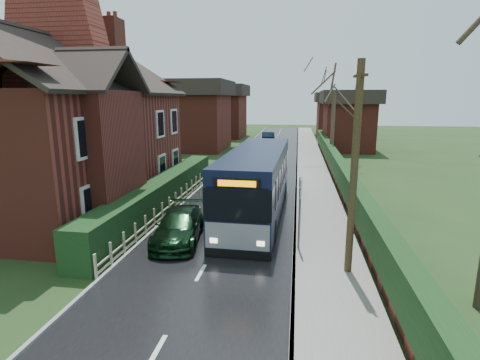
% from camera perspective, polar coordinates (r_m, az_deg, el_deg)
% --- Properties ---
extents(ground, '(140.00, 140.00, 0.00)m').
position_cam_1_polar(ground, '(14.62, -3.99, -10.53)').
color(ground, '#28411C').
rests_on(ground, ground).
extents(road, '(6.00, 100.00, 0.02)m').
position_cam_1_polar(road, '(24.00, 1.23, -1.30)').
color(road, black).
rests_on(road, ground).
extents(pavement, '(2.50, 100.00, 0.14)m').
position_cam_1_polar(pavement, '(23.83, 11.42, -1.50)').
color(pavement, slate).
rests_on(pavement, ground).
extents(kerb_right, '(0.12, 100.00, 0.14)m').
position_cam_1_polar(kerb_right, '(23.80, 8.54, -1.41)').
color(kerb_right, gray).
rests_on(kerb_right, ground).
extents(kerb_left, '(0.12, 100.00, 0.10)m').
position_cam_1_polar(kerb_left, '(24.57, -5.84, -0.95)').
color(kerb_left, gray).
rests_on(kerb_left, ground).
extents(front_hedge, '(1.20, 16.00, 1.60)m').
position_cam_1_polar(front_hedge, '(20.01, -11.82, -2.02)').
color(front_hedge, black).
rests_on(front_hedge, ground).
extents(picket_fence, '(0.10, 16.00, 0.90)m').
position_cam_1_polar(picket_fence, '(19.85, -9.74, -3.10)').
color(picket_fence, tan).
rests_on(picket_fence, ground).
extents(right_wall_hedge, '(0.60, 50.00, 1.80)m').
position_cam_1_polar(right_wall_hedge, '(23.75, 15.26, 0.61)').
color(right_wall_hedge, maroon).
rests_on(right_wall_hedge, ground).
extents(brick_house, '(9.30, 14.60, 10.30)m').
position_cam_1_polar(brick_house, '(21.46, -24.77, 7.76)').
color(brick_house, maroon).
rests_on(brick_house, ground).
extents(bus, '(2.69, 10.77, 3.26)m').
position_cam_1_polar(bus, '(18.22, 2.56, -0.54)').
color(bus, black).
rests_on(bus, ground).
extents(car_silver, '(1.52, 3.65, 1.23)m').
position_cam_1_polar(car_silver, '(24.22, -2.24, 0.29)').
color(car_silver, silver).
rests_on(car_silver, ground).
extents(car_green, '(2.23, 4.43, 1.23)m').
position_cam_1_polar(car_green, '(15.45, -9.28, -6.94)').
color(car_green, black).
rests_on(car_green, ground).
extents(car_distant, '(2.00, 4.60, 1.47)m').
position_cam_1_polar(car_distant, '(48.58, 4.29, 6.49)').
color(car_distant, black).
rests_on(car_distant, ground).
extents(bus_stop_sign, '(0.11, 0.44, 2.89)m').
position_cam_1_polar(bus_stop_sign, '(13.93, 9.13, -3.53)').
color(bus_stop_sign, slate).
rests_on(bus_stop_sign, ground).
extents(telegraph_pole, '(0.31, 0.87, 6.82)m').
position_cam_1_polar(telegraph_pole, '(12.10, 17.00, 1.19)').
color(telegraph_pole, '#312715').
rests_on(telegraph_pole, ground).
extents(tree_right_far, '(4.68, 4.68, 9.04)m').
position_cam_1_polar(tree_right_far, '(33.42, 14.25, 13.83)').
color(tree_right_far, '#3C2E23').
rests_on(tree_right_far, ground).
extents(tree_house_side, '(4.05, 4.05, 9.20)m').
position_cam_1_polar(tree_house_side, '(26.00, -18.21, 14.40)').
color(tree_house_side, '#392C22').
rests_on(tree_house_side, ground).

